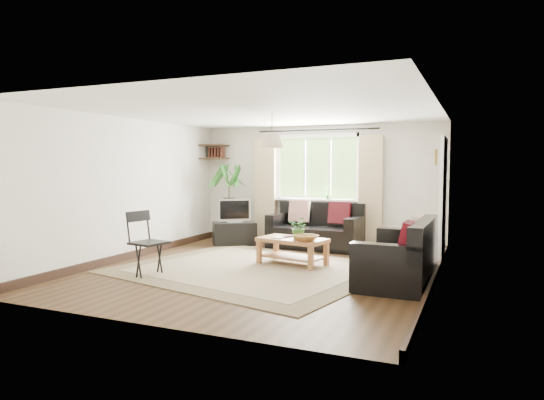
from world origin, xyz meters
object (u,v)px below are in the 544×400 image
at_px(sofa_right, 397,252).
at_px(coffee_table, 292,252).
at_px(sofa_back, 316,227).
at_px(folding_chair, 149,244).
at_px(tv_stand, 235,234).
at_px(palm_stand, 229,203).

bearing_deg(sofa_right, coffee_table, -104.93).
distance_m(sofa_back, coffee_table, 1.70).
xyz_separation_m(coffee_table, folding_chair, (-1.62, -1.53, 0.25)).
relative_size(sofa_right, coffee_table, 1.64).
xyz_separation_m(coffee_table, tv_stand, (-1.79, 1.43, 0.01)).
height_order(coffee_table, tv_stand, tv_stand).
height_order(sofa_back, tv_stand, sofa_back).
distance_m(sofa_right, folding_chair, 3.50).
xyz_separation_m(sofa_right, folding_chair, (-3.34, -1.04, 0.05)).
bearing_deg(coffee_table, sofa_right, -16.07).
xyz_separation_m(sofa_back, folding_chair, (-1.46, -3.22, 0.05)).
bearing_deg(palm_stand, folding_chair, -82.38).
bearing_deg(sofa_back, folding_chair, -111.51).
relative_size(sofa_back, sofa_right, 1.01).
relative_size(coffee_table, folding_chair, 1.14).
height_order(sofa_right, palm_stand, palm_stand).
relative_size(sofa_back, folding_chair, 1.89).
height_order(coffee_table, folding_chair, folding_chair).
bearing_deg(sofa_back, sofa_right, -46.32).
relative_size(sofa_back, tv_stand, 2.09).
bearing_deg(sofa_back, palm_stand, -177.49).
relative_size(sofa_back, palm_stand, 1.08).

